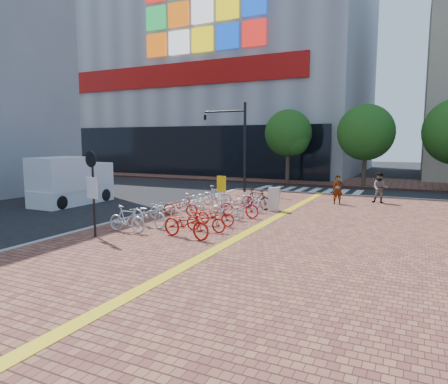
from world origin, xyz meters
The scene contains 30 objects.
ground centered at (0.00, 0.00, 0.00)m, with size 120.00×120.00×0.00m, color black.
sidewalk centered at (3.00, -5.00, 0.07)m, with size 14.00×34.00×0.15m, color brown.
tactile_strip centered at (2.00, -5.00, 0.16)m, with size 0.40×34.00×0.01m, color gold.
kerb_west centered at (-4.00, -5.00, 0.08)m, with size 0.25×34.00×0.15m, color gray.
kerb_north centered at (3.00, 12.00, 0.08)m, with size 14.00×0.25×0.15m, color gray.
far_sidewalk centered at (0.00, 21.00, 0.07)m, with size 70.00×8.00×0.15m, color brown.
department_store centered at (-15.99, 31.95, 13.98)m, with size 36.00×24.27×28.00m.
crosswalk centered at (0.50, 14.00, 0.01)m, with size 7.50×4.00×0.01m.
street_trees centered at (5.04, 17.45, 4.10)m, with size 16.20×4.60×6.35m.
bike_0 centered at (-2.10, -2.65, 0.65)m, with size 0.47×1.65×0.99m, color silver.
bike_1 centered at (-1.95, -1.50, 0.66)m, with size 0.68×1.96×1.03m, color silver.
bike_2 centered at (-2.11, -0.09, 0.58)m, with size 0.57×1.64×0.86m, color silver.
bike_3 centered at (-2.05, 1.05, 0.58)m, with size 0.58×1.66×0.87m, color #A7180B.
bike_4 centered at (-2.04, 2.00, 0.61)m, with size 0.44×1.54×0.93m, color silver.
bike_5 centered at (-1.99, 3.40, 0.65)m, with size 0.66×1.90×1.00m, color silver.
bike_6 centered at (-1.92, 4.45, 0.68)m, with size 0.50×1.77×1.06m, color #B1B1B6.
bike_7 centered at (0.37, -2.46, 0.67)m, with size 0.69×1.99×1.05m, color #AA130C.
bike_8 centered at (0.51, -1.26, 0.58)m, with size 0.57×1.64×0.86m, color #B6150D.
bike_9 centered at (0.35, -0.19, 0.58)m, with size 0.57×1.62×0.85m, color #AE120C.
bike_10 centered at (0.26, 1.13, 0.62)m, with size 0.44×1.57×0.94m, color silver.
bike_11 centered at (0.50, 1.92, 0.64)m, with size 0.65×1.85×0.97m, color red.
bike_12 centered at (0.36, 3.42, 0.63)m, with size 0.45×1.59×0.95m, color silver.
bike_13 centered at (0.40, 4.26, 0.66)m, with size 0.48×1.70×1.02m, color black.
pedestrian_a centered at (3.79, 7.72, 0.94)m, with size 0.58×0.38×1.58m, color gray.
pedestrian_b centered at (5.82, 9.06, 0.99)m, with size 0.82×0.64×1.69m, color #49505C.
utility_box centered at (1.38, 4.16, 0.73)m, with size 0.53×0.39×1.16m, color silver.
yellow_sign centered at (-0.70, 2.54, 1.38)m, with size 0.48×0.14×1.77m.
notice_sign centered at (-2.70, -3.72, 2.08)m, with size 0.56×0.17×3.06m.
traffic_light_pole centered at (-4.02, 9.99, 4.22)m, with size 3.17×1.22×5.90m.
box_truck centered at (-9.98, 2.11, 1.26)m, with size 2.08×4.66×2.68m.
Camera 1 is at (7.58, -14.28, 3.56)m, focal length 32.00 mm.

